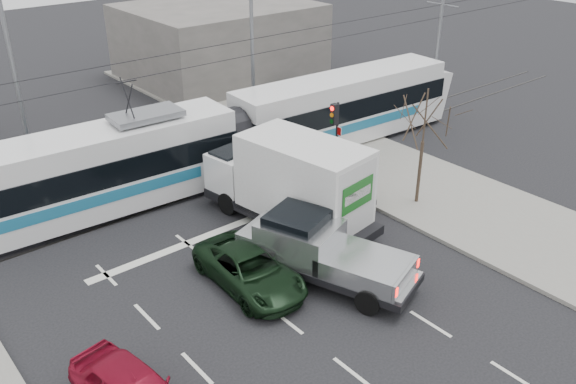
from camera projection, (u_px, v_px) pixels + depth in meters
ground at (326, 300)px, 20.20m from camera, size 120.00×120.00×0.00m
sidewalk_right at (485, 214)px, 25.28m from camera, size 6.00×60.00×0.15m
rails at (173, 194)px, 27.07m from camera, size 60.00×1.60×0.03m
building_right at (219, 41)px, 42.37m from camera, size 12.00×10.00×5.00m
bare_tree at (425, 121)px, 24.52m from camera, size 2.40×2.40×5.00m
traffic_signal at (335, 125)px, 27.10m from camera, size 0.44×0.44×3.60m
street_lamp_near at (249, 39)px, 31.65m from camera, size 2.38×0.25×9.00m
street_lamp_far at (9, 69)px, 26.50m from camera, size 2.38×0.25×9.00m
catenary at (165, 111)px, 25.31m from camera, size 60.00×0.20×7.00m
tram at (231, 136)px, 28.14m from camera, size 26.21×4.05×5.33m
silver_pickup at (317, 249)px, 20.94m from camera, size 4.07×6.60×2.27m
box_truck at (291, 183)px, 23.91m from camera, size 3.62×7.74×3.72m
navy_pickup at (330, 171)px, 26.92m from camera, size 2.96×4.97×1.97m
green_car at (250, 270)px, 20.65m from camera, size 2.35×4.77×1.30m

